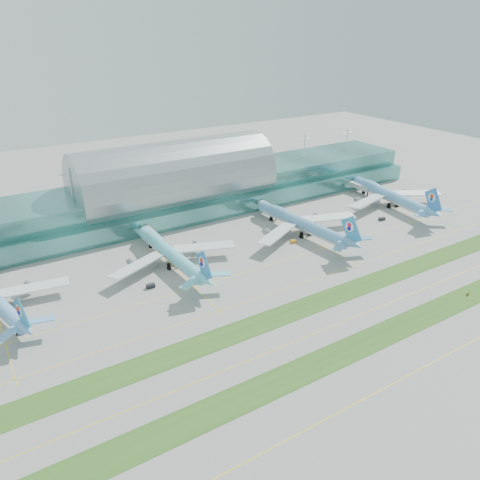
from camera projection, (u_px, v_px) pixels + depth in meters
ground at (312, 308)px, 189.62m from camera, size 700.00×700.00×0.00m
terminal at (176, 189)px, 283.09m from camera, size 340.00×69.10×36.00m
grass_strip_near at (362, 344)px, 168.00m from camera, size 420.00×12.00×0.08m
grass_strip_far at (308, 306)px, 191.15m from camera, size 420.00×12.00×0.08m
taxiline_a at (407, 376)px, 152.58m from camera, size 420.00×0.35×0.01m
taxiline_b at (335, 325)px, 178.82m from camera, size 420.00×0.35×0.01m
taxiline_c at (285, 289)px, 203.51m from camera, size 420.00×0.35×0.01m
taxiline_d at (257, 269)px, 220.48m from camera, size 420.00×0.35×0.01m
airliner_b at (170, 253)px, 221.86m from camera, size 64.93×73.71×20.29m
airliner_c at (300, 223)px, 254.65m from camera, size 69.53×79.22×21.79m
airliner_d at (389, 195)px, 296.25m from camera, size 70.51×80.70×22.24m
gse_b at (21, 332)px, 173.54m from camera, size 3.43×2.10×1.40m
gse_c at (151, 286)px, 204.05m from camera, size 3.93×2.23×1.70m
gse_d at (199, 281)px, 208.66m from camera, size 3.77×2.48×1.36m
gse_e at (293, 241)px, 246.50m from camera, size 3.19×2.44×1.51m
gse_f at (332, 232)px, 257.59m from camera, size 3.96×2.65×1.34m
gse_g at (382, 219)px, 275.29m from camera, size 4.01×2.58×1.67m
gse_h at (417, 208)px, 292.32m from camera, size 4.24×2.87×1.71m
taxiway_sign_east at (468, 294)px, 198.69m from camera, size 2.70×0.77×1.14m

